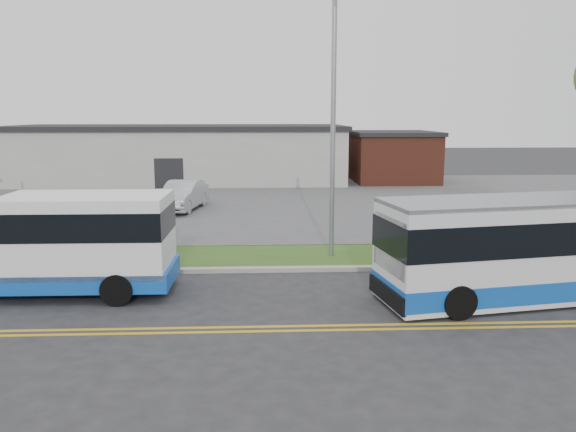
{
  "coord_description": "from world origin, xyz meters",
  "views": [
    {
      "loc": [
        0.53,
        -17.08,
        5.21
      ],
      "look_at": [
        1.41,
        2.71,
        1.6
      ],
      "focal_mm": 35.0,
      "sensor_mm": 36.0,
      "label": 1
    }
  ],
  "objects_px": {
    "streetlight_near": "(333,113)",
    "shuttle_bus": "(62,241)",
    "parked_car_a": "(182,195)",
    "transit_bus": "(558,247)",
    "pedestrian": "(162,227)"
  },
  "relations": [
    {
      "from": "parked_car_a",
      "to": "shuttle_bus",
      "type": "bearing_deg",
      "value": -86.08
    },
    {
      "from": "streetlight_near",
      "to": "transit_bus",
      "type": "height_order",
      "value": "streetlight_near"
    },
    {
      "from": "streetlight_near",
      "to": "parked_car_a",
      "type": "relative_size",
      "value": 2.01
    },
    {
      "from": "transit_bus",
      "to": "pedestrian",
      "type": "xyz_separation_m",
      "value": [
        -12.27,
        5.8,
        -0.5
      ]
    },
    {
      "from": "shuttle_bus",
      "to": "pedestrian",
      "type": "distance_m",
      "value": 5.34
    },
    {
      "from": "transit_bus",
      "to": "streetlight_near",
      "type": "bearing_deg",
      "value": 132.97
    },
    {
      "from": "shuttle_bus",
      "to": "pedestrian",
      "type": "xyz_separation_m",
      "value": [
        2.02,
        4.91,
        -0.6
      ]
    },
    {
      "from": "transit_bus",
      "to": "parked_car_a",
      "type": "xyz_separation_m",
      "value": [
        -12.79,
        14.89,
        -0.59
      ]
    },
    {
      "from": "pedestrian",
      "to": "streetlight_near",
      "type": "bearing_deg",
      "value": 140.43
    },
    {
      "from": "streetlight_near",
      "to": "pedestrian",
      "type": "distance_m",
      "value": 7.73
    },
    {
      "from": "streetlight_near",
      "to": "pedestrian",
      "type": "height_order",
      "value": "streetlight_near"
    },
    {
      "from": "shuttle_bus",
      "to": "pedestrian",
      "type": "bearing_deg",
      "value": 67.95
    },
    {
      "from": "parked_car_a",
      "to": "streetlight_near",
      "type": "bearing_deg",
      "value": -46.55
    },
    {
      "from": "streetlight_near",
      "to": "shuttle_bus",
      "type": "relative_size",
      "value": 1.24
    },
    {
      "from": "streetlight_near",
      "to": "shuttle_bus",
      "type": "bearing_deg",
      "value": -156.41
    }
  ]
}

